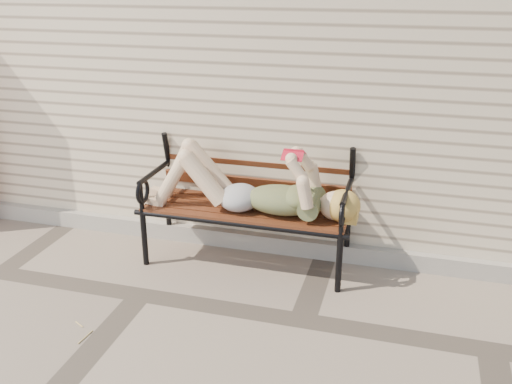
% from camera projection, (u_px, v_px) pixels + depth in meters
% --- Properties ---
extents(ground, '(80.00, 80.00, 0.00)m').
position_uv_depth(ground, '(141.00, 295.00, 4.32)').
color(ground, gray).
rests_on(ground, ground).
extents(house_wall, '(8.00, 4.00, 3.00)m').
position_uv_depth(house_wall, '(250.00, 45.00, 6.46)').
color(house_wall, beige).
rests_on(house_wall, ground).
extents(foundation_strip, '(8.00, 0.10, 0.15)m').
position_uv_depth(foundation_strip, '(188.00, 233.00, 5.16)').
color(foundation_strip, '#A19E92').
rests_on(foundation_strip, ground).
extents(garden_bench, '(1.82, 0.73, 1.18)m').
position_uv_depth(garden_bench, '(250.00, 185.00, 4.65)').
color(garden_bench, black).
rests_on(garden_bench, ground).
extents(reading_woman, '(1.72, 0.39, 0.54)m').
position_uv_depth(reading_woman, '(246.00, 187.00, 4.51)').
color(reading_woman, '#0A324B').
rests_on(reading_woman, ground).
extents(straw_scatter, '(2.00, 1.52, 0.01)m').
position_uv_depth(straw_scatter, '(39.00, 378.00, 3.44)').
color(straw_scatter, tan).
rests_on(straw_scatter, ground).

